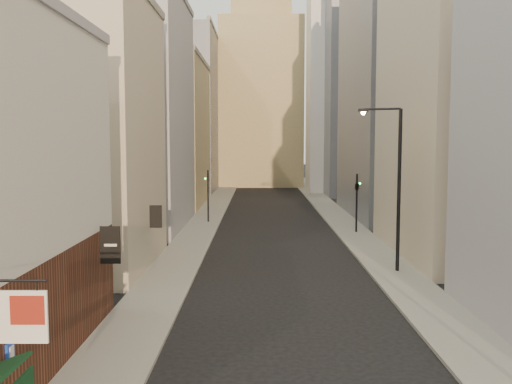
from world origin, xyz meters
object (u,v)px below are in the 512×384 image
Objects in this scene: white_tower at (335,68)px; streetlamp_mid at (395,179)px; traffic_light_left at (208,188)px; traffic_light_right at (357,189)px; clock_tower at (261,84)px.

white_tower is 55.09m from streetlamp_mid.
white_tower reaches higher than traffic_light_left.
traffic_light_right is at bearing -94.76° from white_tower.
white_tower is 42.14m from traffic_light_right.
clock_tower reaches higher than white_tower.
streetlamp_mid reaches higher than traffic_light_left.
clock_tower reaches higher than streetlamp_mid.
clock_tower is 4.67× the size of streetlamp_mid.
traffic_light_left is 14.22m from traffic_light_right.
clock_tower reaches higher than traffic_light_left.
clock_tower is 55.61m from traffic_light_right.
clock_tower is at bearing -77.92° from traffic_light_right.
traffic_light_right is at bearing 106.36° from streetlamp_mid.
traffic_light_right is (0.26, 14.10, -1.75)m from streetlamp_mid.
traffic_light_right is (7.73, -53.29, -13.89)m from clock_tower.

